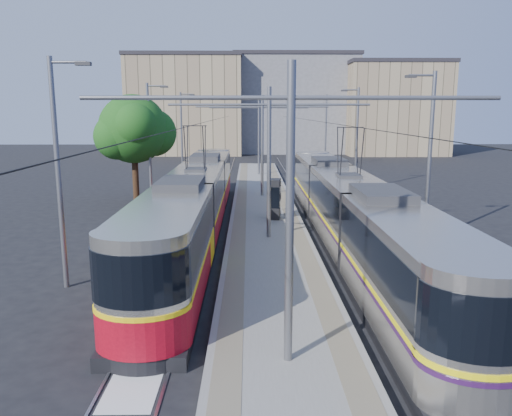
{
  "coord_description": "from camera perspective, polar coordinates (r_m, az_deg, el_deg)",
  "views": [
    {
      "loc": [
        -0.93,
        -15.14,
        6.22
      ],
      "look_at": [
        -0.6,
        8.53,
        1.6
      ],
      "focal_mm": 35.0,
      "sensor_mm": 36.0,
      "label": 1
    }
  ],
  "objects": [
    {
      "name": "ground",
      "position": [
        16.4,
        2.55,
        -11.26
      ],
      "size": [
        160.0,
        160.0,
        0.0
      ],
      "primitive_type": "plane",
      "color": "black",
      "rests_on": "ground"
    },
    {
      "name": "street_lamps",
      "position": [
        36.21,
        0.68,
        7.81
      ],
      "size": [
        15.18,
        38.22,
        8.0
      ],
      "color": "slate",
      "rests_on": "ground"
    },
    {
      "name": "building_right",
      "position": [
        76.08,
        15.45,
        10.91
      ],
      "size": [
        14.28,
        10.2,
        13.12
      ],
      "color": "tan",
      "rests_on": "ground"
    },
    {
      "name": "catenary",
      "position": [
        29.36,
        1.02,
        7.73
      ],
      "size": [
        9.2,
        70.0,
        7.0
      ],
      "color": "slate",
      "rests_on": "platform"
    },
    {
      "name": "building_left",
      "position": [
        75.7,
        -7.84,
        11.57
      ],
      "size": [
        16.32,
        12.24,
        14.1
      ],
      "color": "tan",
      "rests_on": "ground"
    },
    {
      "name": "building_centre",
      "position": [
        79.45,
        4.29,
        11.77
      ],
      "size": [
        18.36,
        14.28,
        14.54
      ],
      "color": "gray",
      "rests_on": "ground"
    },
    {
      "name": "shelter",
      "position": [
        27.7,
        2.17,
        1.15
      ],
      "size": [
        0.75,
        1.08,
        2.22
      ],
      "rotation": [
        0.0,
        0.0,
        -0.14
      ],
      "color": "black",
      "rests_on": "platform"
    },
    {
      "name": "tram_left",
      "position": [
        25.45,
        -6.81,
        0.75
      ],
      "size": [
        2.43,
        28.1,
        5.5
      ],
      "color": "black",
      "rests_on": "ground"
    },
    {
      "name": "tactile_strip_right",
      "position": [
        32.77,
        3.37,
        0.62
      ],
      "size": [
        0.7,
        50.0,
        0.01
      ],
      "primitive_type": "cube",
      "color": "gray",
      "rests_on": "platform"
    },
    {
      "name": "track_arrow",
      "position": [
        13.9,
        -12.26,
        -15.78
      ],
      "size": [
        1.2,
        5.0,
        0.01
      ],
      "primitive_type": "cube",
      "color": "silver",
      "rests_on": "ground"
    },
    {
      "name": "platform",
      "position": [
        32.73,
        0.84,
        0.35
      ],
      "size": [
        4.0,
        50.0,
        0.3
      ],
      "primitive_type": "cube",
      "color": "gray",
      "rests_on": "ground"
    },
    {
      "name": "tram_right",
      "position": [
        23.28,
        10.43,
        0.06
      ],
      "size": [
        2.43,
        28.41,
        5.5
      ],
      "color": "black",
      "rests_on": "ground"
    },
    {
      "name": "rails",
      "position": [
        32.75,
        0.84,
        0.12
      ],
      "size": [
        8.71,
        70.0,
        0.03
      ],
      "color": "gray",
      "rests_on": "ground"
    },
    {
      "name": "tree",
      "position": [
        34.75,
        -13.28,
        8.65
      ],
      "size": [
        5.04,
        4.66,
        7.32
      ],
      "color": "#382314",
      "rests_on": "ground"
    },
    {
      "name": "tactile_strip_left",
      "position": [
        32.69,
        -1.7,
        0.61
      ],
      "size": [
        0.7,
        50.0,
        0.01
      ],
      "primitive_type": "cube",
      "color": "gray",
      "rests_on": "platform"
    }
  ]
}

